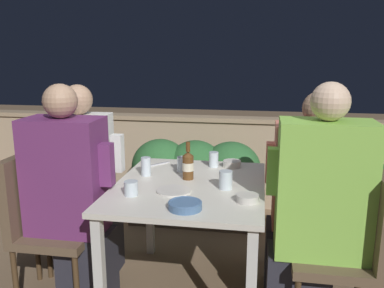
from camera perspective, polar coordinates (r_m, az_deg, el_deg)
parapet_wall at (r=3.92m, az=3.66°, el=-2.35°), size 9.00×0.18×0.86m
dining_table at (r=2.40m, az=-0.32°, el=-7.60°), size 0.86×1.04×0.72m
planter_hedge at (r=3.50m, az=0.47°, el=-4.76°), size 1.11×0.47×0.73m
chair_left_near at (r=2.59m, az=-20.33°, el=-9.20°), size 0.44×0.43×0.89m
person_purple_stripe at (r=2.45m, az=-16.49°, el=-7.14°), size 0.50×0.26×1.30m
chair_left_far at (r=2.88m, az=-18.05°, el=-6.75°), size 0.44×0.43×0.89m
person_white_polo at (r=2.76m, az=-14.52°, el=-4.97°), size 0.47×0.26×1.27m
chair_right_near at (r=2.28m, az=21.81°, el=-12.34°), size 0.44×0.43×0.89m
person_green_blouse at (r=2.20m, az=17.00°, el=-9.18°), size 0.52×0.26×1.33m
chair_right_far at (r=2.60m, az=20.22°, el=-9.11°), size 0.44×0.43×0.89m
person_coral_top at (r=2.53m, az=15.90°, el=-7.13°), size 0.52×0.26×1.25m
beer_bottle at (r=2.43m, az=-0.56°, el=-2.96°), size 0.07×0.07×0.23m
plate_0 at (r=2.24m, az=-2.59°, el=-6.58°), size 0.19×0.19×0.01m
bowl_0 at (r=2.11m, az=7.78°, el=-7.46°), size 0.12×0.12×0.04m
bowl_1 at (r=2.71m, az=5.64°, el=-2.73°), size 0.12×0.12×0.05m
bowl_2 at (r=2.00m, az=-0.98°, el=-8.53°), size 0.17×0.17×0.04m
glass_cup_0 at (r=2.52m, az=-6.48°, el=-3.15°), size 0.06×0.06×0.12m
glass_cup_1 at (r=2.70m, az=3.07°, el=-2.18°), size 0.06×0.06×0.10m
glass_cup_2 at (r=2.28m, az=4.75°, el=-5.05°), size 0.07×0.07×0.10m
glass_cup_3 at (r=2.60m, az=-1.38°, el=-2.84°), size 0.07×0.07×0.10m
glass_cup_4 at (r=2.20m, az=-8.55°, el=-6.17°), size 0.07×0.07×0.08m
fork_0 at (r=2.77m, az=-4.71°, el=-2.82°), size 0.13×0.14×0.01m
potted_plant at (r=3.40m, az=25.39°, el=-6.73°), size 0.34×0.34×0.65m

